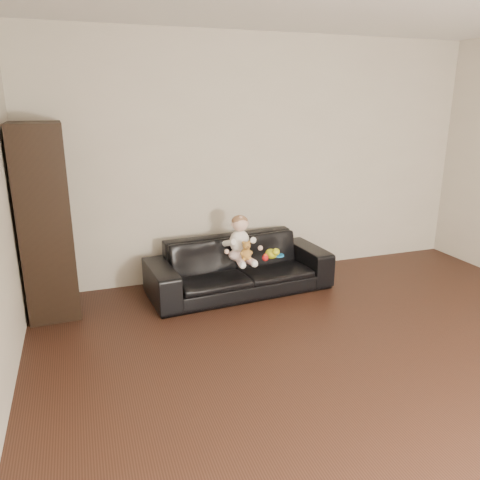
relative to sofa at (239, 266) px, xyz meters
name	(u,v)px	position (x,y,z in m)	size (l,w,h in m)	color
floor	(418,409)	(0.45, -2.25, -0.27)	(5.50, 5.50, 0.00)	#331C12
wall_back	(263,159)	(0.45, 0.50, 1.03)	(5.00, 5.00, 0.00)	#BFB5A1
sofa	(239,266)	(0.00, 0.00, 0.00)	(1.88, 0.73, 0.55)	black
cabinet	(45,222)	(-1.81, 0.10, 0.60)	(0.44, 0.60, 1.74)	black
shelf_item	(42,178)	(-1.79, 0.10, 0.99)	(0.18, 0.25, 0.28)	silver
baby	(240,242)	(-0.02, -0.10, 0.29)	(0.31, 0.39, 0.47)	#FCD5D8
teddy_bear	(246,251)	(-0.01, -0.25, 0.24)	(0.11, 0.11, 0.19)	#AB7731
toy_green	(271,254)	(0.30, -0.12, 0.14)	(0.12, 0.14, 0.10)	#CCDB19
toy_rattle	(265,258)	(0.21, -0.18, 0.12)	(0.07, 0.07, 0.07)	red
toy_blue_disc	(279,255)	(0.41, -0.08, 0.09)	(0.11, 0.11, 0.02)	#197DCD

